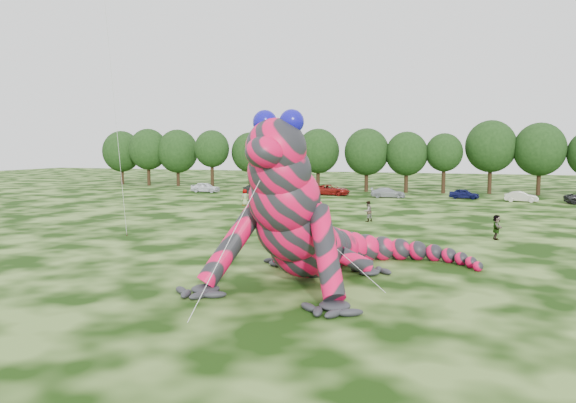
# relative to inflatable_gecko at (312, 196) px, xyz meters

# --- Properties ---
(ground) EXTENTS (240.00, 240.00, 0.00)m
(ground) POSITION_rel_inflatable_gecko_xyz_m (2.74, -1.40, -4.24)
(ground) COLOR #16330A
(ground) RESTS_ON ground
(inflatable_gecko) EXTENTS (16.16, 18.51, 8.48)m
(inflatable_gecko) POSITION_rel_inflatable_gecko_xyz_m (0.00, 0.00, 0.00)
(inflatable_gecko) COLOR #EE0A44
(inflatable_gecko) RESTS_ON ground
(flying_kite) EXTENTS (2.45, 4.65, 17.96)m
(flying_kite) POSITION_rel_inflatable_gecko_xyz_m (-15.52, 4.36, 11.55)
(flying_kite) COLOR #C0183F
(flying_kite) RESTS_ON ground
(tree_0) EXTENTS (6.91, 6.22, 9.51)m
(tree_0) POSITION_rel_inflatable_gecko_xyz_m (-51.82, 57.84, 0.51)
(tree_0) COLOR black
(tree_0) RESTS_ON ground
(tree_1) EXTENTS (6.74, 6.07, 9.81)m
(tree_1) POSITION_rel_inflatable_gecko_xyz_m (-45.61, 56.66, 0.66)
(tree_1) COLOR black
(tree_1) RESTS_ON ground
(tree_2) EXTENTS (7.04, 6.34, 9.64)m
(tree_2) POSITION_rel_inflatable_gecko_xyz_m (-40.28, 57.37, 0.58)
(tree_2) COLOR black
(tree_2) RESTS_ON ground
(tree_3) EXTENTS (5.81, 5.23, 9.44)m
(tree_3) POSITION_rel_inflatable_gecko_xyz_m (-32.98, 55.67, 0.48)
(tree_3) COLOR black
(tree_3) RESTS_ON ground
(tree_4) EXTENTS (6.22, 5.60, 9.06)m
(tree_4) POSITION_rel_inflatable_gecko_xyz_m (-26.90, 57.32, 0.29)
(tree_4) COLOR black
(tree_4) RESTS_ON ground
(tree_5) EXTENTS (7.16, 6.44, 9.80)m
(tree_5) POSITION_rel_inflatable_gecko_xyz_m (-20.38, 57.04, 0.66)
(tree_5) COLOR black
(tree_5) RESTS_ON ground
(tree_6) EXTENTS (6.52, 5.86, 9.49)m
(tree_6) POSITION_rel_inflatable_gecko_xyz_m (-14.82, 55.29, 0.50)
(tree_6) COLOR black
(tree_6) RESTS_ON ground
(tree_7) EXTENTS (6.68, 6.01, 9.48)m
(tree_7) POSITION_rel_inflatable_gecko_xyz_m (-7.34, 55.41, 0.50)
(tree_7) COLOR black
(tree_7) RESTS_ON ground
(tree_8) EXTENTS (6.14, 5.53, 8.94)m
(tree_8) POSITION_rel_inflatable_gecko_xyz_m (-1.48, 55.59, 0.23)
(tree_8) COLOR black
(tree_8) RESTS_ON ground
(tree_9) EXTENTS (5.27, 4.74, 8.68)m
(tree_9) POSITION_rel_inflatable_gecko_xyz_m (3.81, 55.95, 0.10)
(tree_9) COLOR black
(tree_9) RESTS_ON ground
(tree_10) EXTENTS (7.09, 6.38, 10.50)m
(tree_10) POSITION_rel_inflatable_gecko_xyz_m (10.14, 57.18, 1.01)
(tree_10) COLOR black
(tree_10) RESTS_ON ground
(tree_11) EXTENTS (7.01, 6.31, 10.07)m
(tree_11) POSITION_rel_inflatable_gecko_xyz_m (16.53, 56.80, 0.79)
(tree_11) COLOR black
(tree_11) RESTS_ON ground
(car_0) EXTENTS (4.34, 1.78, 1.48)m
(car_0) POSITION_rel_inflatable_gecko_xyz_m (-29.76, 46.75, -3.50)
(car_0) COLOR white
(car_0) RESTS_ON ground
(car_1) EXTENTS (4.31, 2.17, 1.36)m
(car_1) POSITION_rel_inflatable_gecko_xyz_m (-21.35, 46.42, -3.56)
(car_1) COLOR black
(car_1) RESTS_ON ground
(car_2) EXTENTS (5.55, 3.05, 1.47)m
(car_2) POSITION_rel_inflatable_gecko_xyz_m (-10.87, 47.74, -3.50)
(car_2) COLOR maroon
(car_2) RESTS_ON ground
(car_3) EXTENTS (4.77, 2.43, 1.32)m
(car_3) POSITION_rel_inflatable_gecko_xyz_m (-2.81, 46.54, -3.58)
(car_3) COLOR #A3A7AD
(car_3) RESTS_ON ground
(car_4) EXTENTS (3.99, 2.20, 1.28)m
(car_4) POSITION_rel_inflatable_gecko_xyz_m (6.86, 48.02, -3.60)
(car_4) COLOR #0F1247
(car_4) RESTS_ON ground
(car_5) EXTENTS (3.95, 1.52, 1.28)m
(car_5) POSITION_rel_inflatable_gecko_xyz_m (13.54, 45.84, -3.60)
(car_5) COLOR beige
(car_5) RESTS_ON ground
(spectator_4) EXTENTS (1.00, 1.09, 1.88)m
(spectator_4) POSITION_rel_inflatable_gecko_xyz_m (-17.07, 31.55, -3.30)
(spectator_4) COLOR gray
(spectator_4) RESTS_ON ground
(spectator_5) EXTENTS (0.73, 1.75, 1.83)m
(spectator_5) POSITION_rel_inflatable_gecko_xyz_m (9.64, 15.31, -3.33)
(spectator_5) COLOR gray
(spectator_5) RESTS_ON ground
(spectator_0) EXTENTS (0.76, 0.69, 1.74)m
(spectator_0) POSITION_rel_inflatable_gecko_xyz_m (-8.61, 17.69, -3.37)
(spectator_0) COLOR gray
(spectator_0) RESTS_ON ground
(spectator_1) EXTENTS (1.11, 1.15, 1.87)m
(spectator_1) POSITION_rel_inflatable_gecko_xyz_m (-1.07, 22.14, -3.30)
(spectator_1) COLOR gray
(spectator_1) RESTS_ON ground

